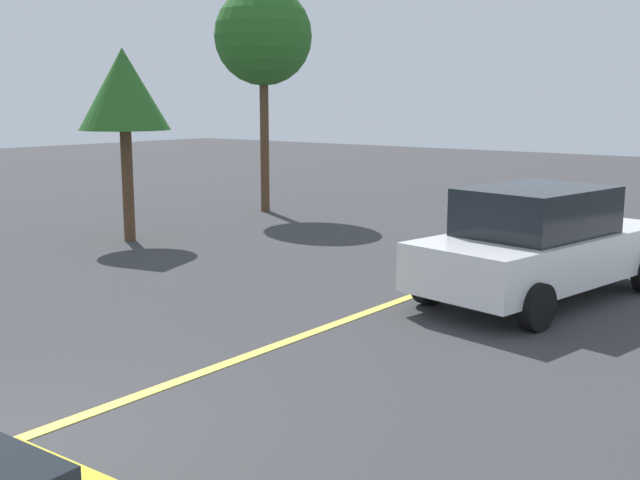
# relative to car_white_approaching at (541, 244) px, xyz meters

# --- Properties ---
(lane_marking_centre) EXTENTS (28.00, 0.16, 0.01)m
(lane_marking_centre) POSITION_rel_car_white_approaching_xyz_m (-4.92, 1.56, -0.84)
(lane_marking_centre) COLOR #E0D14C
(car_white_approaching) EXTENTS (4.78, 2.60, 1.70)m
(car_white_approaching) POSITION_rel_car_white_approaching_xyz_m (0.00, 0.00, 0.00)
(car_white_approaching) COLOR white
(car_white_approaching) RESTS_ON ground_plane
(tree_centre_verge) EXTENTS (1.89, 1.89, 4.03)m
(tree_centre_verge) POSITION_rel_car_white_approaching_xyz_m (-0.77, 8.83, 2.30)
(tree_centre_verge) COLOR #513823
(tree_centre_verge) RESTS_ON ground_plane
(tree_right_verge) EXTENTS (2.56, 2.56, 5.90)m
(tree_right_verge) POSITION_rel_car_white_approaching_xyz_m (4.38, 9.64, 3.74)
(tree_right_verge) COLOR #513823
(tree_right_verge) RESTS_ON ground_plane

